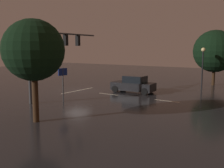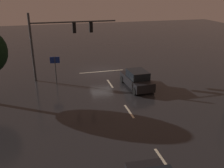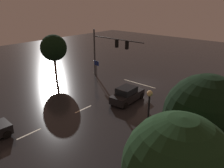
# 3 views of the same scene
# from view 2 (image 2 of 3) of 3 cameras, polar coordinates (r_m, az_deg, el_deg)

# --- Properties ---
(ground_plane) EXTENTS (80.00, 80.00, 0.00)m
(ground_plane) POSITION_cam_2_polar(r_m,az_deg,el_deg) (28.08, -2.44, 2.95)
(ground_plane) COLOR #232326
(traffic_signal_assembly) EXTENTS (8.44, 0.47, 6.68)m
(traffic_signal_assembly) POSITION_cam_2_polar(r_m,az_deg,el_deg) (25.18, -11.96, 10.95)
(traffic_signal_assembly) COLOR #383A3D
(traffic_signal_assembly) RESTS_ON ground_plane
(lane_dash_far) EXTENTS (0.16, 2.20, 0.01)m
(lane_dash_far) POSITION_cam_2_polar(r_m,az_deg,el_deg) (24.41, -0.45, 0.08)
(lane_dash_far) COLOR beige
(lane_dash_far) RESTS_ON ground_plane
(lane_dash_mid) EXTENTS (0.16, 2.20, 0.01)m
(lane_dash_mid) POSITION_cam_2_polar(r_m,az_deg,el_deg) (19.16, 3.95, -6.25)
(lane_dash_mid) COLOR beige
(lane_dash_mid) RESTS_ON ground_plane
(lane_dash_near) EXTENTS (0.16, 2.20, 0.01)m
(lane_dash_near) POSITION_cam_2_polar(r_m,az_deg,el_deg) (14.51, 11.70, -16.86)
(lane_dash_near) COLOR beige
(lane_dash_near) RESTS_ON ground_plane
(stop_bar) EXTENTS (5.00, 0.16, 0.01)m
(stop_bar) POSITION_cam_2_polar(r_m,az_deg,el_deg) (27.98, -2.40, 2.89)
(stop_bar) COLOR beige
(stop_bar) RESTS_ON ground_plane
(car_approaching) EXTENTS (2.13, 4.45, 1.70)m
(car_approaching) POSITION_cam_2_polar(r_m,az_deg,el_deg) (23.36, 5.73, 1.05)
(car_approaching) COLOR black
(car_approaching) RESTS_ON ground_plane
(route_sign) EXTENTS (0.90, 0.16, 2.84)m
(route_sign) POSITION_cam_2_polar(r_m,az_deg,el_deg) (24.10, -12.93, 4.38)
(route_sign) COLOR #383A3D
(route_sign) RESTS_ON ground_plane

